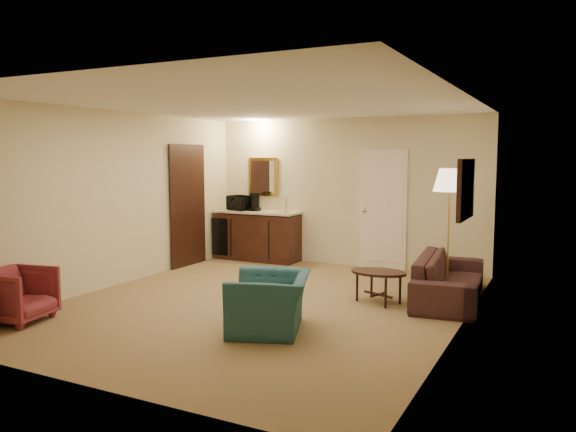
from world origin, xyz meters
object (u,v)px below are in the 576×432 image
wetbar_cabinet (257,235)px  floor_lamp (449,230)px  waste_bin (286,254)px  sofa (450,271)px  rose_chair_near (17,292)px  microwave (240,201)px  coffee_table (378,287)px  teal_armchair (270,293)px  coffee_maker (255,202)px

wetbar_cabinet → floor_lamp: bearing=-14.4°
waste_bin → sofa: bearing=-23.2°
sofa → rose_chair_near: 5.42m
waste_bin → microwave: (-1.00, 0.06, 0.92)m
microwave → wetbar_cabinet: bearing=21.4°
wetbar_cabinet → coffee_table: bearing=-33.6°
teal_armchair → floor_lamp: (1.40, 2.74, 0.46)m
microwave → rose_chair_near: bearing=-72.1°
rose_chair_near → waste_bin: 4.79m
wetbar_cabinet → sofa: wetbar_cabinet is taller
microwave → teal_armchair: bearing=-34.7°
sofa → microwave: 4.44m
wetbar_cabinet → coffee_maker: (-0.04, -0.01, 0.63)m
waste_bin → microwave: size_ratio=0.68×
rose_chair_near → coffee_table: size_ratio=0.95×
microwave → floor_lamp: bearing=6.7°
waste_bin → coffee_maker: size_ratio=1.00×
sofa → coffee_table: (-0.81, -0.57, -0.19)m
rose_chair_near → waste_bin: size_ratio=2.10×
floor_lamp → microwave: floor_lamp is taller
teal_armchair → waste_bin: (-1.63, 3.61, -0.26)m
wetbar_cabinet → microwave: 0.72m
wetbar_cabinet → coffee_maker: 0.63m
teal_armchair → coffee_maker: (-2.32, 3.67, 0.66)m
rose_chair_near → coffee_maker: coffee_maker is taller
waste_bin → rose_chair_near: bearing=-103.9°
teal_armchair → coffee_maker: coffee_maker is taller
rose_chair_near → floor_lamp: bearing=-59.1°
waste_bin → coffee_maker: (-0.69, 0.06, 0.92)m
rose_chair_near → coffee_maker: size_ratio=2.10×
coffee_table → waste_bin: size_ratio=2.22×
coffee_maker → waste_bin: bearing=-1.5°
teal_armchair → floor_lamp: size_ratio=0.55×
waste_bin → coffee_maker: 1.15m
coffee_table → microwave: (-3.34, 1.97, 0.87)m
coffee_table → microwave: bearing=149.4°
microwave → coffee_maker: microwave is taller
waste_bin → microwave: 1.36m
teal_armchair → floor_lamp: floor_lamp is taller
floor_lamp → microwave: size_ratio=3.58×
rose_chair_near → waste_bin: bearing=-25.1°
floor_lamp → rose_chair_near: bearing=-137.9°
wetbar_cabinet → teal_armchair: 4.33m
rose_chair_near → floor_lamp: floor_lamp is taller
sofa → coffee_table: bearing=119.0°
floor_lamp → coffee_maker: bearing=166.0°
sofa → wetbar_cabinet: bearing=63.6°
sofa → rose_chair_near: (-4.30, -3.30, -0.05)m
sofa → waste_bin: sofa is taller
rose_chair_near → coffee_table: 4.44m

